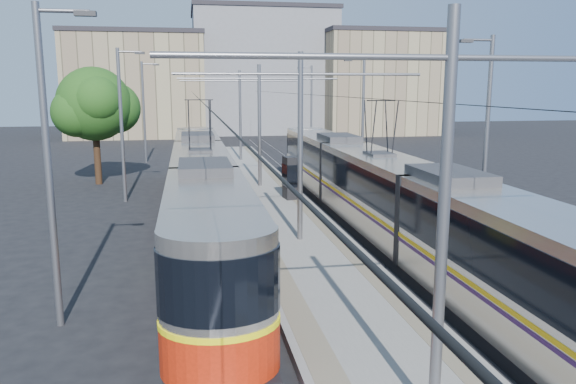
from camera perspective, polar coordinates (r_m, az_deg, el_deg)
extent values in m
plane|color=black|center=(14.41, 7.66, -14.28)|extent=(160.00, 160.00, 0.00)
cube|color=gray|center=(30.28, -2.13, -0.59)|extent=(4.00, 50.00, 0.30)
cube|color=gray|center=(30.09, -4.87, -0.39)|extent=(0.70, 50.00, 0.01)
cube|color=gray|center=(30.48, 0.57, -0.21)|extent=(0.70, 50.00, 0.01)
cube|color=gray|center=(30.03, -10.32, -1.11)|extent=(0.07, 70.00, 0.03)
cube|color=gray|center=(30.05, -7.58, -1.02)|extent=(0.07, 70.00, 0.03)
cube|color=gray|center=(30.83, 3.18, -0.65)|extent=(0.07, 70.00, 0.03)
cube|color=gray|center=(31.19, 5.75, -0.55)|extent=(0.07, 70.00, 0.03)
cube|color=black|center=(25.11, -8.70, -2.94)|extent=(2.30, 29.08, 0.40)
cube|color=#A9A39B|center=(24.78, -8.80, 0.77)|extent=(2.40, 27.48, 2.90)
cube|color=black|center=(24.70, -8.84, 1.91)|extent=(2.43, 27.48, 1.30)
cube|color=#FFF00D|center=(24.85, -8.78, -0.14)|extent=(2.43, 27.48, 0.12)
cube|color=red|center=(24.95, -8.74, -1.27)|extent=(2.42, 27.48, 1.10)
cube|color=#2D2D30|center=(24.56, -8.91, 4.45)|extent=(1.68, 3.00, 0.30)
cube|color=black|center=(23.89, 9.04, -3.66)|extent=(2.30, 31.20, 0.40)
cube|color=beige|center=(23.54, 9.16, 0.24)|extent=(2.40, 29.60, 2.90)
cube|color=black|center=(23.46, 9.20, 1.44)|extent=(2.43, 29.60, 1.30)
cube|color=#E0A80B|center=(23.62, 9.13, -0.72)|extent=(2.43, 29.60, 0.12)
cube|color=#321345|center=(23.65, 9.12, -1.07)|extent=(2.43, 29.60, 0.10)
cube|color=#2D2D30|center=(23.31, 9.28, 4.11)|extent=(1.68, 3.00, 0.30)
cylinder|color=slate|center=(9.63, 15.47, -3.27)|extent=(0.20, 0.20, 7.00)
cylinder|color=slate|center=(9.37, 16.30, 12.97)|extent=(9.20, 0.10, 0.10)
cylinder|color=slate|center=(20.94, 1.25, 4.48)|extent=(0.20, 0.20, 7.00)
cylinder|color=slate|center=(20.83, 1.28, 11.89)|extent=(9.20, 0.10, 0.10)
cylinder|color=slate|center=(32.75, -2.91, 6.71)|extent=(0.20, 0.20, 7.00)
cylinder|color=slate|center=(32.68, -2.96, 11.43)|extent=(9.20, 0.10, 0.10)
cylinder|color=slate|center=(44.66, -4.88, 7.74)|extent=(0.20, 0.20, 7.00)
cylinder|color=slate|center=(44.61, -4.93, 11.20)|extent=(9.20, 0.10, 0.10)
cylinder|color=black|center=(29.42, -9.26, 9.55)|extent=(0.02, 70.00, 0.02)
cylinder|color=black|center=(30.41, 4.63, 9.68)|extent=(0.02, 70.00, 0.02)
cylinder|color=slate|center=(14.95, -23.15, 1.90)|extent=(0.18, 0.18, 8.00)
cube|color=#2D2D30|center=(14.69, -19.90, 16.68)|extent=(0.50, 0.22, 0.12)
cylinder|color=slate|center=(30.67, -16.56, 6.39)|extent=(0.18, 0.18, 8.00)
cube|color=#2D2D30|center=(30.55, -14.83, 13.50)|extent=(0.50, 0.22, 0.12)
cylinder|color=slate|center=(46.58, -14.43, 7.81)|extent=(0.18, 0.18, 8.00)
cube|color=#2D2D30|center=(46.50, -13.26, 12.48)|extent=(0.50, 0.22, 0.12)
cylinder|color=slate|center=(23.57, 19.50, 5.06)|extent=(0.18, 0.18, 8.00)
cube|color=#2D2D30|center=(23.02, 17.64, 14.40)|extent=(0.50, 0.22, 0.12)
cylinder|color=slate|center=(38.27, 7.61, 7.50)|extent=(0.18, 0.18, 8.00)
cube|color=#2D2D30|center=(37.94, 6.13, 13.17)|extent=(0.50, 0.22, 0.12)
cylinder|color=slate|center=(53.72, 2.39, 8.47)|extent=(0.18, 0.18, 8.00)
cube|color=#2D2D30|center=(53.48, 1.24, 12.48)|extent=(0.50, 0.22, 0.12)
cube|color=black|center=(29.09, 0.20, 1.46)|extent=(0.68, 1.02, 2.20)
cube|color=black|center=(29.07, 0.20, 1.74)|extent=(0.72, 1.06, 1.15)
cylinder|color=#382314|center=(37.16, -18.78, 3.07)|extent=(0.41, 0.41, 3.02)
sphere|color=#144714|center=(36.90, -19.11, 8.45)|extent=(4.53, 4.53, 4.53)
sphere|color=#144714|center=(37.50, -17.18, 8.15)|extent=(3.21, 3.21, 3.21)
cube|color=#9C8E6A|center=(72.65, -15.02, 10.29)|extent=(16.00, 12.00, 12.04)
cube|color=#262328|center=(72.92, -15.27, 15.21)|extent=(16.32, 12.24, 0.50)
cube|color=gray|center=(77.10, -2.64, 11.93)|extent=(18.00, 14.00, 15.53)
cube|color=#262328|center=(77.69, -2.70, 17.85)|extent=(18.36, 14.28, 0.50)
cube|color=#9C8E6A|center=(74.43, 8.93, 10.71)|extent=(14.00, 10.00, 12.55)
cube|color=#262328|center=(74.73, 9.08, 15.72)|extent=(14.28, 10.20, 0.50)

